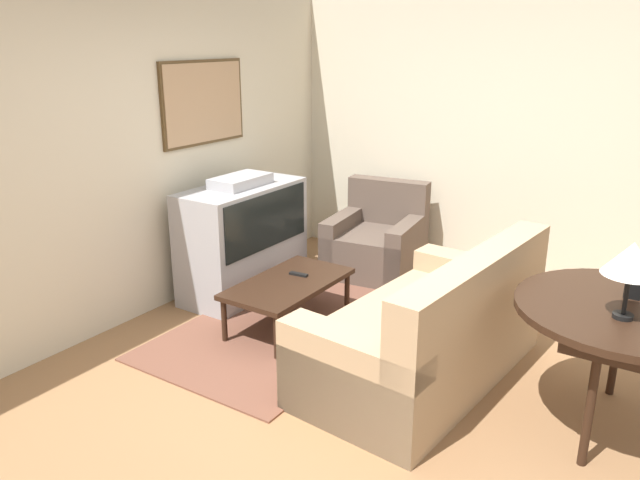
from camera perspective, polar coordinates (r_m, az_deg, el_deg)
The scene contains 12 objects.
ground_plane at distance 4.37m, azimuth 3.08°, elevation -13.21°, with size 12.00×12.00×0.00m, color #8E6642.
wall_back at distance 5.22m, azimuth -17.32°, elevation 7.24°, with size 12.00×0.10×2.70m.
wall_right at distance 6.22m, azimuth 15.82°, elevation 8.96°, with size 0.06×12.00×2.70m.
area_rug at distance 5.23m, azimuth -2.63°, elevation -7.53°, with size 2.45×1.43×0.01m.
tv at distance 5.71m, azimuth -7.04°, elevation 0.12°, with size 1.23×0.58×1.10m.
couch at distance 4.38m, azimuth 9.97°, elevation -8.47°, with size 1.98×1.14×0.96m.
armchair at distance 6.27m, azimuth 5.19°, elevation -0.32°, with size 0.99×0.94×0.89m.
coffee_table at distance 5.03m, azimuth -2.90°, elevation -4.19°, with size 1.09×0.60×0.40m.
console_table at distance 3.99m, azimuth 26.25°, elevation -6.38°, with size 1.24×1.24×0.81m.
table_lamp at distance 3.69m, azimuth 26.64°, elevation -1.64°, with size 0.30×0.30×0.43m.
mantel_clock at distance 4.12m, azimuth 26.97°, elevation -2.92°, with size 0.18×0.10×0.24m.
remote at distance 5.13m, azimuth -1.97°, elevation -3.15°, with size 0.06×0.16×0.02m.
Camera 1 is at (-3.24, -1.86, 2.27)m, focal length 35.00 mm.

